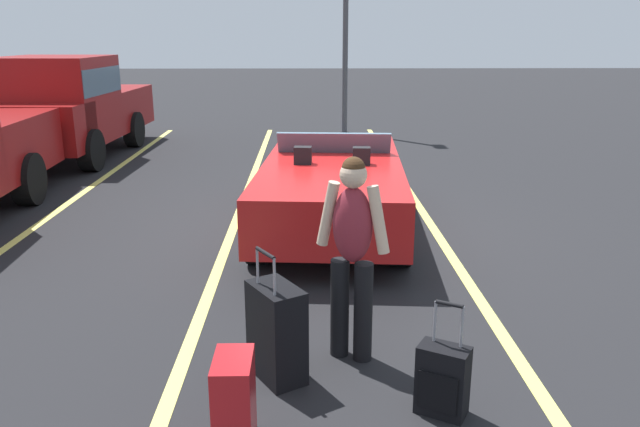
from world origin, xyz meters
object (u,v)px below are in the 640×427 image
object	(u,v)px
convertible_car	(333,184)
suitcase_small_carryon	(442,380)
suitcase_medium_bright	(234,403)
traveler_person	(352,248)
suitcase_large_black	(277,332)
parked_pickup_truck_far	(68,105)

from	to	relation	value
convertible_car	suitcase_small_carryon	world-z (taller)	convertible_car
suitcase_medium_bright	convertible_car	bearing A→B (deg)	-99.81
convertible_car	traveler_person	bearing A→B (deg)	-175.75
suitcase_large_black	parked_pickup_truck_far	world-z (taller)	parked_pickup_truck_far
suitcase_medium_bright	traveler_person	distance (m)	1.53
suitcase_large_black	convertible_car	bearing A→B (deg)	50.35
suitcase_medium_bright	parked_pickup_truck_far	size ratio (longest dim) A/B	0.12
suitcase_medium_bright	suitcase_small_carryon	world-z (taller)	suitcase_small_carryon
convertible_car	suitcase_medium_bright	xyz separation A→B (m)	(-4.73, 0.81, -0.28)
convertible_car	suitcase_medium_bright	bearing A→B (deg)	174.54
traveler_person	convertible_car	bearing A→B (deg)	25.33
convertible_car	suitcase_medium_bright	world-z (taller)	convertible_car
suitcase_small_carryon	suitcase_large_black	bearing A→B (deg)	-84.18
suitcase_large_black	suitcase_small_carryon	distance (m)	1.26
convertible_car	suitcase_small_carryon	size ratio (longest dim) A/B	5.27
suitcase_medium_bright	suitcase_small_carryon	size ratio (longest dim) A/B	0.77
parked_pickup_truck_far	convertible_car	bearing A→B (deg)	49.10
convertible_car	parked_pickup_truck_far	xyz separation A→B (m)	(4.95, 5.29, 0.52)
convertible_car	suitcase_large_black	bearing A→B (deg)	175.77
convertible_car	parked_pickup_truck_far	distance (m)	7.26
suitcase_large_black	traveler_person	world-z (taller)	traveler_person
suitcase_medium_bright	traveler_person	size ratio (longest dim) A/B	0.38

